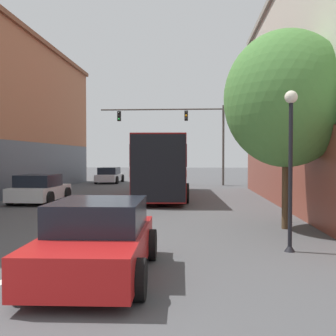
# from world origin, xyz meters

# --- Properties ---
(lane_center_line) EXTENTS (0.14, 45.20, 0.01)m
(lane_center_line) POSITION_xyz_m (0.00, 16.60, 0.00)
(lane_center_line) COLOR silver
(lane_center_line) RESTS_ON ground_plane
(bus) EXTENTS (3.21, 11.06, 3.35)m
(bus) POSITION_xyz_m (1.69, 20.07, 1.88)
(bus) COLOR maroon
(bus) RESTS_ON ground_plane
(hatchback_foreground) EXTENTS (2.21, 4.04, 1.43)m
(hatchback_foreground) POSITION_xyz_m (1.65, 4.94, 0.68)
(hatchback_foreground) COLOR red
(hatchback_foreground) RESTS_ON ground_plane
(parked_car_left_mid) EXTENTS (2.24, 3.86, 1.41)m
(parked_car_left_mid) POSITION_xyz_m (-4.17, 16.60, 0.67)
(parked_car_left_mid) COLOR silver
(parked_car_left_mid) RESTS_ON ground_plane
(parked_car_left_far) EXTENTS (2.03, 4.60, 1.36)m
(parked_car_left_far) POSITION_xyz_m (-3.87, 31.59, 0.65)
(parked_car_left_far) COLOR silver
(parked_car_left_far) RESTS_ON ground_plane
(traffic_signal_gantry) EXTENTS (10.00, 0.36, 6.41)m
(traffic_signal_gantry) POSITION_xyz_m (2.79, 29.19, 4.74)
(traffic_signal_gantry) COLOR #514C47
(traffic_signal_gantry) RESTS_ON ground_plane
(street_lamp) EXTENTS (0.31, 0.31, 3.88)m
(street_lamp) POSITION_xyz_m (5.83, 7.11, 2.23)
(street_lamp) COLOR black
(street_lamp) RESTS_ON ground_plane
(street_tree_near) EXTENTS (3.92, 3.53, 6.28)m
(street_tree_near) POSITION_xyz_m (6.41, 10.17, 4.11)
(street_tree_near) COLOR #4C3823
(street_tree_near) RESTS_ON ground_plane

